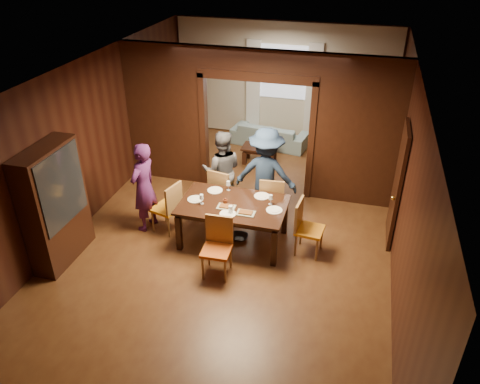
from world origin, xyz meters
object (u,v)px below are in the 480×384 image
(sofa, at_px, (270,134))
(person_grey, at_px, (222,171))
(person_purple, at_px, (144,187))
(chair_right, at_px, (310,228))
(chair_far_r, at_px, (272,199))
(chair_near, at_px, (216,249))
(hutch, at_px, (55,206))
(person_navy, at_px, (266,174))
(chair_far_l, at_px, (224,191))
(dining_table, at_px, (233,222))
(coffee_table, at_px, (260,155))
(chair_left, at_px, (166,207))

(sofa, bearing_deg, person_grey, 93.95)
(person_purple, bearing_deg, sofa, 173.05)
(person_purple, relative_size, chair_right, 1.71)
(chair_far_r, distance_m, chair_near, 1.78)
(sofa, relative_size, hutch, 0.95)
(person_navy, distance_m, chair_far_l, 0.89)
(person_grey, relative_size, chair_near, 1.64)
(chair_far_l, bearing_deg, dining_table, 127.75)
(person_grey, bearing_deg, hutch, 32.10)
(chair_near, bearing_deg, chair_far_l, 100.77)
(person_purple, distance_m, person_grey, 1.53)
(sofa, height_order, dining_table, dining_table)
(sofa, relative_size, chair_near, 1.95)
(person_grey, xyz_separation_m, dining_table, (0.52, -1.04, -0.42))
(dining_table, xyz_separation_m, chair_right, (1.32, 0.01, 0.10))
(chair_far_r, xyz_separation_m, hutch, (-3.12, -1.95, 0.52))
(person_purple, bearing_deg, coffee_table, 167.70)
(hutch, bearing_deg, chair_right, 16.79)
(chair_left, xyz_separation_m, hutch, (-1.34, -1.19, 0.52))
(person_grey, bearing_deg, coffee_table, -111.80)
(person_navy, relative_size, chair_right, 1.84)
(person_navy, height_order, chair_far_r, person_navy)
(coffee_table, relative_size, chair_far_r, 0.82)
(person_purple, relative_size, hutch, 0.83)
(coffee_table, bearing_deg, dining_table, -85.31)
(person_navy, height_order, hutch, hutch)
(hutch, bearing_deg, person_grey, 46.80)
(person_navy, height_order, dining_table, person_navy)
(person_purple, height_order, coffee_table, person_purple)
(sofa, xyz_separation_m, coffee_table, (-0.01, -1.05, -0.08))
(person_navy, xyz_separation_m, chair_left, (-1.61, -0.93, -0.41))
(person_grey, height_order, chair_right, person_grey)
(chair_right, bearing_deg, chair_near, 130.92)
(sofa, xyz_separation_m, dining_table, (0.24, -4.18, 0.10))
(sofa, xyz_separation_m, hutch, (-2.35, -5.35, 0.72))
(person_navy, relative_size, coffee_table, 2.23)
(chair_right, bearing_deg, chair_left, 95.57)
(dining_table, height_order, chair_near, chair_near)
(person_grey, xyz_separation_m, person_navy, (0.87, -0.10, 0.09))
(person_purple, bearing_deg, chair_left, 103.71)
(coffee_table, distance_m, chair_far_r, 2.50)
(chair_far_r, xyz_separation_m, chair_near, (-0.53, -1.70, 0.00))
(chair_left, distance_m, hutch, 1.87)
(chair_left, relative_size, hutch, 0.48)
(dining_table, distance_m, chair_left, 1.26)
(person_navy, distance_m, hutch, 3.63)
(person_navy, distance_m, chair_far_r, 0.47)
(sofa, relative_size, chair_left, 1.95)
(person_grey, height_order, chair_far_r, person_grey)
(person_grey, bearing_deg, chair_far_r, 151.15)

